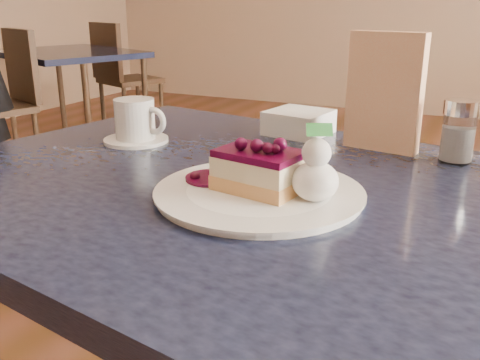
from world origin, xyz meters
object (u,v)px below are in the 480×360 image
at_px(dessert_plate, 259,193).
at_px(cheesecake_slice, 259,171).
at_px(main_table, 276,234).
at_px(bg_table_far_left, 77,143).
at_px(coffee_set, 136,123).

distance_m(dessert_plate, cheesecake_slice, 0.04).
distance_m(main_table, bg_table_far_left, 3.49).
xyz_separation_m(dessert_plate, bg_table_far_left, (-2.56, 2.32, -0.76)).
xyz_separation_m(dessert_plate, cheesecake_slice, (0.00, 0.00, 0.04)).
bearing_deg(bg_table_far_left, coffee_set, -23.49).
height_order(dessert_plate, cheesecake_slice, cheesecake_slice).
relative_size(main_table, coffee_set, 9.51).
relative_size(cheesecake_slice, coffee_set, 0.96).
distance_m(main_table, dessert_plate, 0.11).
height_order(coffee_set, bg_table_far_left, coffee_set).
distance_m(dessert_plate, bg_table_far_left, 3.54).
xyz_separation_m(cheesecake_slice, bg_table_far_left, (-2.56, 2.32, -0.80)).
bearing_deg(main_table, cheesecake_slice, -90.00).
relative_size(main_table, dessert_plate, 4.41).
relative_size(dessert_plate, coffee_set, 2.15).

